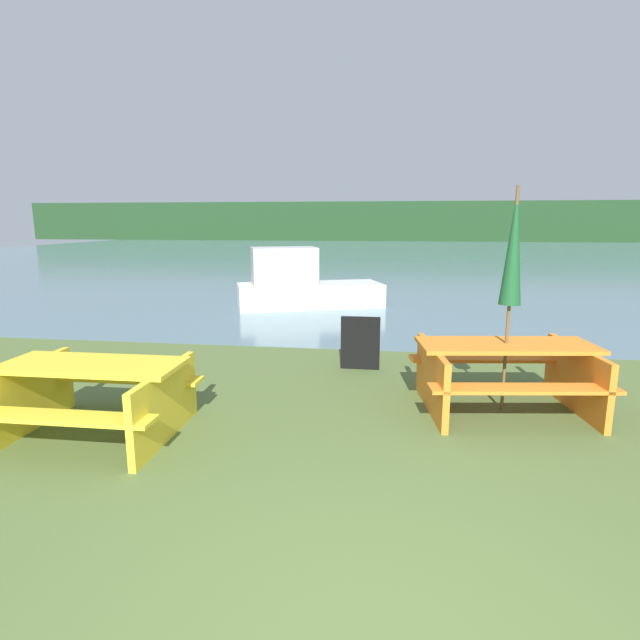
# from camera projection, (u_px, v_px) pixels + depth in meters

# --- Properties ---
(water) EXTENTS (60.00, 50.00, 0.00)m
(water) POSITION_uv_depth(u_px,v_px,m) (391.00, 253.00, 32.34)
(water) COLOR slate
(water) RESTS_ON ground_plane
(far_treeline) EXTENTS (80.00, 1.60, 4.00)m
(far_treeline) POSITION_uv_depth(u_px,v_px,m) (392.00, 221.00, 51.36)
(far_treeline) COLOR #1E3D1E
(far_treeline) RESTS_ON water
(picnic_table_yellow) EXTENTS (1.74, 1.40, 0.73)m
(picnic_table_yellow) POSITION_uv_depth(u_px,v_px,m) (94.00, 392.00, 4.84)
(picnic_table_yellow) COLOR yellow
(picnic_table_yellow) RESTS_ON ground_plane
(picnic_table_orange) EXTENTS (2.04, 1.62, 0.76)m
(picnic_table_orange) POSITION_uv_depth(u_px,v_px,m) (504.00, 369.00, 5.49)
(picnic_table_orange) COLOR orange
(picnic_table_orange) RESTS_ON ground_plane
(umbrella_darkgreen) EXTENTS (0.23, 0.23, 2.43)m
(umbrella_darkgreen) POSITION_uv_depth(u_px,v_px,m) (513.00, 249.00, 5.23)
(umbrella_darkgreen) COLOR brown
(umbrella_darkgreen) RESTS_ON ground_plane
(boat) EXTENTS (3.71, 2.40, 1.45)m
(boat) POSITION_uv_depth(u_px,v_px,m) (302.00, 286.00, 12.14)
(boat) COLOR silver
(boat) RESTS_ON water
(signboard) EXTENTS (0.55, 0.08, 0.75)m
(signboard) POSITION_uv_depth(u_px,v_px,m) (360.00, 343.00, 7.05)
(signboard) COLOR black
(signboard) RESTS_ON ground_plane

